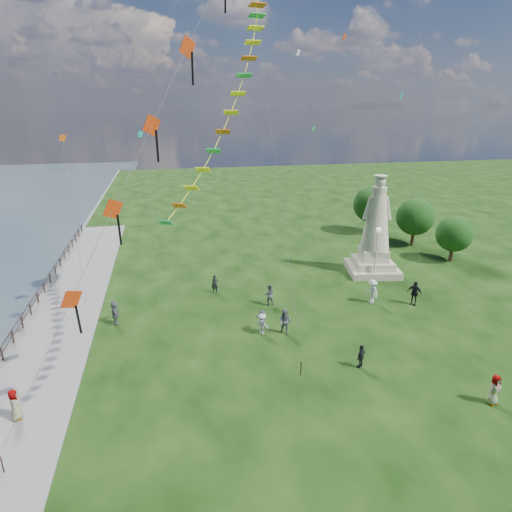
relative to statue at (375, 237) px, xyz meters
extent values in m
cube|color=slate|center=(-28.18, -6.79, -3.51)|extent=(0.30, 160.00, 0.60)
cube|color=slate|center=(-25.68, -8.79, -3.26)|extent=(5.00, 60.00, 0.10)
cylinder|color=black|center=(-27.98, -8.79, -2.81)|extent=(0.11, 0.11, 1.00)
cylinder|color=black|center=(-27.98, -6.79, -2.81)|extent=(0.11, 0.11, 1.00)
cylinder|color=black|center=(-27.98, -4.79, -2.81)|extent=(0.11, 0.11, 1.00)
cylinder|color=black|center=(-27.98, -2.79, -2.81)|extent=(0.11, 0.11, 1.00)
cylinder|color=black|center=(-27.98, -0.79, -2.81)|extent=(0.11, 0.11, 1.00)
cylinder|color=black|center=(-27.98, 1.21, -2.81)|extent=(0.11, 0.11, 1.00)
cylinder|color=black|center=(-27.98, 3.21, -2.81)|extent=(0.11, 0.11, 1.00)
cylinder|color=black|center=(-27.98, 5.21, -2.81)|extent=(0.11, 0.11, 1.00)
cylinder|color=black|center=(-27.98, 7.21, -2.81)|extent=(0.11, 0.11, 1.00)
cylinder|color=black|center=(-27.98, 9.21, -2.81)|extent=(0.11, 0.11, 1.00)
cylinder|color=black|center=(-27.98, 11.21, -2.81)|extent=(0.11, 0.11, 1.00)
cylinder|color=black|center=(-27.98, 13.21, -2.81)|extent=(0.11, 0.11, 1.00)
cylinder|color=black|center=(-27.98, 15.21, -2.81)|extent=(0.11, 0.11, 1.00)
cylinder|color=black|center=(-27.98, 17.21, -2.81)|extent=(0.11, 0.11, 1.00)
cylinder|color=black|center=(-27.98, 19.21, -2.81)|extent=(0.11, 0.11, 1.00)
cube|color=black|center=(-27.98, -6.79, -2.33)|extent=(0.06, 52.00, 0.06)
cube|color=black|center=(-27.98, -6.79, -2.76)|extent=(0.06, 52.00, 0.06)
cube|color=tan|center=(0.00, 0.00, -3.01)|extent=(5.06, 5.06, 0.62)
cube|color=tan|center=(0.00, 0.00, -2.39)|extent=(3.85, 3.85, 0.62)
cube|color=tan|center=(0.00, 0.00, -1.57)|extent=(2.65, 2.65, 1.03)
cylinder|color=tan|center=(0.00, 0.00, 4.28)|extent=(1.45, 1.45, 0.41)
sphere|color=tan|center=(0.00, 0.00, 4.92)|extent=(0.94, 0.94, 0.94)
cylinder|color=tan|center=(0.00, 0.00, 5.41)|extent=(1.13, 1.13, 0.10)
cylinder|color=silver|center=(-0.70, -1.77, -1.11)|extent=(0.13, 0.13, 4.41)
sphere|color=white|center=(-0.70, -1.77, 1.22)|extent=(0.44, 0.44, 0.44)
cylinder|color=#382314|center=(7.90, 6.42, -2.33)|extent=(0.36, 0.36, 1.97)
sphere|color=#18320D|center=(7.90, 6.42, -0.12)|extent=(3.93, 3.93, 3.93)
cylinder|color=#382314|center=(8.82, 1.10, -2.47)|extent=(0.36, 0.36, 1.69)
sphere|color=#18320D|center=(8.82, 1.10, -0.57)|extent=(3.38, 3.38, 3.38)
cylinder|color=#382314|center=(5.62, 11.94, -2.25)|extent=(0.36, 0.36, 2.12)
sphere|color=#18320D|center=(5.62, 11.94, 0.14)|extent=(4.25, 4.25, 4.25)
imported|color=#595960|center=(-10.81, -9.15, -2.42)|extent=(1.02, 0.96, 1.79)
imported|color=silver|center=(-12.28, -8.80, -2.58)|extent=(1.02, 1.01, 1.47)
imported|color=black|center=(-7.58, -13.75, -2.59)|extent=(0.95, 0.86, 1.46)
imported|color=#595960|center=(-2.43, -18.13, -2.49)|extent=(0.90, 0.67, 1.65)
imported|color=#595960|center=(-21.89, -5.28, -2.45)|extent=(0.90, 1.68, 1.72)
imported|color=black|center=(-14.52, -1.54, -2.56)|extent=(0.59, 0.43, 1.50)
imported|color=#595960|center=(-10.78, -4.63, -2.47)|extent=(0.86, 0.59, 1.68)
imported|color=silver|center=(-3.02, -5.95, -2.37)|extent=(0.85, 1.32, 1.90)
imported|color=black|center=(-0.01, -6.85, -2.37)|extent=(1.14, 1.22, 1.90)
imported|color=#595960|center=(-25.61, -14.42, -2.52)|extent=(0.58, 0.84, 1.60)
imported|color=#595960|center=(-12.23, -8.59, -2.51)|extent=(0.67, 1.50, 1.61)
cylinder|color=black|center=(-25.18, -17.79, -2.86)|extent=(0.06, 0.06, 0.90)
cube|color=red|center=(-22.18, -15.27, 3.13)|extent=(0.87, 0.64, 1.03)
cube|color=black|center=(-22.00, -15.37, 2.18)|extent=(0.10, 0.28, 1.48)
cube|color=red|center=(-20.25, -13.65, 6.63)|extent=(0.87, 0.64, 1.03)
cube|color=black|center=(-20.07, -13.75, 5.68)|extent=(0.10, 0.28, 1.48)
cube|color=red|center=(-18.32, -12.03, 10.13)|extent=(0.87, 0.64, 1.03)
cube|color=black|center=(-18.14, -12.13, 9.18)|extent=(0.10, 0.28, 1.48)
cube|color=red|center=(-16.40, -10.41, 13.63)|extent=(0.87, 0.64, 1.03)
cube|color=black|center=(-16.22, -10.51, 12.68)|extent=(0.10, 0.28, 1.48)
cylinder|color=black|center=(-11.18, -13.79, -2.86)|extent=(0.06, 0.06, 0.90)
cube|color=orange|center=(-12.83, -9.83, 15.68)|extent=(0.89, 0.72, 0.15)
cube|color=green|center=(-13.00, -10.46, 15.10)|extent=(0.84, 0.68, 0.14)
cube|color=#F6FF15|center=(-13.22, -11.10, 14.46)|extent=(0.79, 0.65, 0.15)
cube|color=#F6FF15|center=(-13.48, -11.74, 13.76)|extent=(0.74, 0.61, 0.15)
cube|color=orange|center=(-13.79, -12.39, 13.02)|extent=(0.71, 0.61, 0.16)
cube|color=green|center=(-14.14, -13.04, 12.26)|extent=(0.71, 0.64, 0.18)
cube|color=#F6FF15|center=(-14.53, -13.69, 11.48)|extent=(0.71, 0.66, 0.19)
cube|color=#F6FF15|center=(-14.96, -14.33, 10.71)|extent=(0.70, 0.68, 0.21)
cube|color=orange|center=(-15.42, -14.98, 9.97)|extent=(0.69, 0.69, 0.23)
cube|color=green|center=(-15.91, -15.63, 9.27)|extent=(0.68, 0.69, 0.25)
cube|color=#F6FF15|center=(-16.42, -16.26, 8.62)|extent=(0.66, 0.69, 0.27)
cube|color=#F6FF15|center=(-16.93, -16.89, 8.02)|extent=(0.64, 0.68, 0.28)
cube|color=orange|center=(-17.46, -17.52, 7.50)|extent=(0.62, 0.67, 0.30)
cube|color=green|center=(-17.97, -18.13, 7.05)|extent=(0.60, 0.66, 0.31)
cube|color=teal|center=(-19.60, 4.31, 8.81)|extent=(0.51, 0.39, 0.57)
cylinder|color=#595959|center=(-19.10, 1.81, 2.77)|extent=(1.02, 5.02, 12.08)
cube|color=silver|center=(-5.93, 5.45, 15.31)|extent=(0.51, 0.39, 0.57)
cylinder|color=#595959|center=(-5.43, 2.95, 6.02)|extent=(1.02, 5.02, 18.58)
cube|color=red|center=(-1.10, 7.13, 16.89)|extent=(0.51, 0.39, 0.57)
cylinder|color=#595959|center=(-0.60, 4.63, 6.81)|extent=(1.02, 5.02, 20.16)
cylinder|color=#595959|center=(-15.72, 7.55, 9.32)|extent=(1.02, 5.02, 25.17)
cube|color=green|center=(-1.75, 12.53, 8.68)|extent=(0.51, 0.39, 0.57)
cylinder|color=#595959|center=(-1.25, 10.03, 2.71)|extent=(1.02, 5.02, 11.95)
cube|color=orange|center=(-25.32, 2.88, 8.67)|extent=(0.51, 0.39, 0.57)
cylinder|color=#595959|center=(-24.82, 0.38, 2.70)|extent=(1.02, 5.02, 11.95)
cylinder|color=#595959|center=(-10.83, 5.76, 9.53)|extent=(1.02, 5.02, 25.60)
cube|color=teal|center=(3.24, 3.74, 11.88)|extent=(0.51, 0.39, 0.57)
cylinder|color=#595959|center=(3.74, 1.24, 4.31)|extent=(1.02, 5.02, 15.15)
camera|label=1|loc=(-17.93, -33.24, 10.96)|focal=30.00mm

